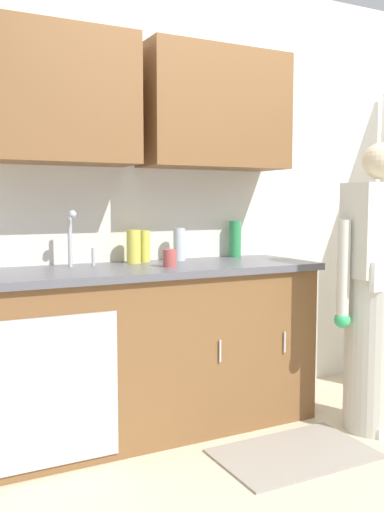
% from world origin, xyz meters
% --- Properties ---
extents(ground_plane, '(9.00, 9.00, 0.00)m').
position_xyz_m(ground_plane, '(0.00, 0.00, 0.00)').
color(ground_plane, beige).
extents(kitchen_wall_with_uppers, '(4.80, 0.44, 2.70)m').
position_xyz_m(kitchen_wall_with_uppers, '(-0.14, 0.99, 1.48)').
color(kitchen_wall_with_uppers, silver).
rests_on(kitchen_wall_with_uppers, ground).
extents(counter_cabinet, '(1.90, 0.62, 0.90)m').
position_xyz_m(counter_cabinet, '(-0.55, 0.70, 0.45)').
color(counter_cabinet, brown).
rests_on(counter_cabinet, ground).
extents(countertop, '(1.96, 0.66, 0.04)m').
position_xyz_m(countertop, '(-0.55, 0.70, 0.92)').
color(countertop, '#595960').
rests_on(countertop, counter_cabinet).
extents(sink, '(0.50, 0.36, 0.35)m').
position_xyz_m(sink, '(-0.91, 0.71, 0.93)').
color(sink, '#B7BABF').
rests_on(sink, counter_cabinet).
extents(person_at_sink, '(0.55, 0.34, 1.62)m').
position_xyz_m(person_at_sink, '(0.60, 0.12, 0.69)').
color(person_at_sink, white).
rests_on(person_at_sink, ground).
extents(floor_mat, '(0.80, 0.50, 0.01)m').
position_xyz_m(floor_mat, '(-0.02, 0.05, 0.01)').
color(floor_mat, gray).
rests_on(floor_mat, ground).
extents(bottle_water_short, '(0.08, 0.08, 0.19)m').
position_xyz_m(bottle_water_short, '(-0.57, 0.87, 1.04)').
color(bottle_water_short, '#D8D14C').
rests_on(bottle_water_short, countertop).
extents(bottle_soap, '(0.07, 0.07, 0.20)m').
position_xyz_m(bottle_soap, '(-0.27, 0.89, 1.04)').
color(bottle_soap, silver).
rests_on(bottle_soap, countertop).
extents(bottle_water_tall, '(0.08, 0.08, 0.24)m').
position_xyz_m(bottle_water_tall, '(0.16, 0.93, 1.06)').
color(bottle_water_tall, '#2D8C4C').
rests_on(bottle_water_tall, countertop).
extents(bottle_dish_liquid, '(0.06, 0.06, 0.19)m').
position_xyz_m(bottle_dish_liquid, '(-0.48, 0.91, 1.03)').
color(bottle_dish_liquid, '#D8D14C').
rests_on(bottle_dish_liquid, countertop).
extents(cup_by_sink, '(0.08, 0.08, 0.10)m').
position_xyz_m(cup_by_sink, '(-0.46, 0.61, 0.99)').
color(cup_by_sink, '#B24C47').
rests_on(cup_by_sink, countertop).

